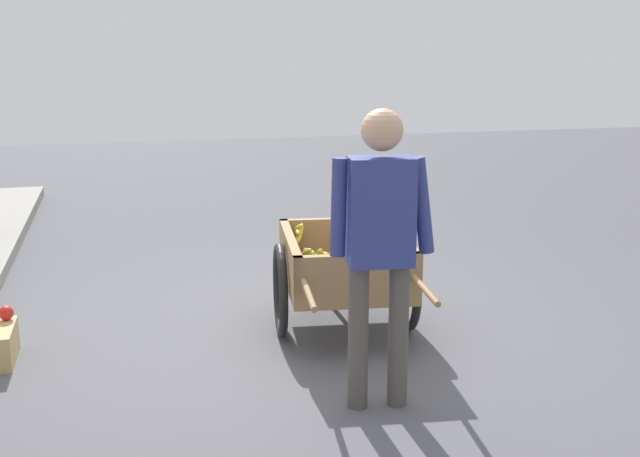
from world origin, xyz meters
TOP-DOWN VIEW (x-y plane):
  - ground_plane at (0.00, 0.00)m, footprint 24.00×24.00m
  - fruit_cart at (0.04, -0.30)m, footprint 1.74×1.02m
  - vendor_person at (-1.09, -0.15)m, footprint 0.24×0.56m
  - dog at (2.06, -0.93)m, footprint 0.67×0.22m

SIDE VIEW (x-z plane):
  - ground_plane at x=0.00m, z-range 0.00..0.00m
  - dog at x=2.06m, z-range 0.07..0.47m
  - fruit_cart at x=0.04m, z-range 0.07..0.81m
  - vendor_person at x=-1.09m, z-range 0.16..1.78m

